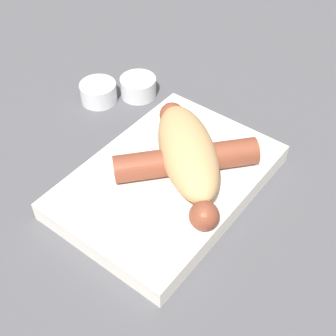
{
  "coord_description": "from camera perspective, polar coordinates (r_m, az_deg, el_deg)",
  "views": [
    {
      "loc": [
        0.32,
        0.24,
        0.44
      ],
      "look_at": [
        0.0,
        0.0,
        0.04
      ],
      "focal_mm": 50.0,
      "sensor_mm": 36.0,
      "label": 1
    }
  ],
  "objects": [
    {
      "name": "ground_plane",
      "position": [
        0.6,
        0.0,
        -2.44
      ],
      "size": [
        3.0,
        3.0,
        0.0
      ],
      "primitive_type": "plane",
      "color": "#4C4C51"
    },
    {
      "name": "food_tray",
      "position": [
        0.59,
        0.0,
        -1.58
      ],
      "size": [
        0.27,
        0.19,
        0.03
      ],
      "color": "silver",
      "rests_on": "ground_plane"
    },
    {
      "name": "bread_roll",
      "position": [
        0.57,
        2.39,
        2.07
      ],
      "size": [
        0.16,
        0.17,
        0.05
      ],
      "color": "tan",
      "rests_on": "food_tray"
    },
    {
      "name": "sausage",
      "position": [
        0.57,
        2.24,
        1.0
      ],
      "size": [
        0.16,
        0.17,
        0.03
      ],
      "color": "brown",
      "rests_on": "food_tray"
    },
    {
      "name": "pickled_veggies",
      "position": [
        0.62,
        1.54,
        3.73
      ],
      "size": [
        0.07,
        0.06,
        0.01
      ],
      "color": "#F99E4C",
      "rests_on": "food_tray"
    },
    {
      "name": "condiment_cup_near",
      "position": [
        0.74,
        -3.64,
        9.73
      ],
      "size": [
        0.06,
        0.06,
        0.03
      ],
      "color": "silver",
      "rests_on": "ground_plane"
    },
    {
      "name": "condiment_cup_far",
      "position": [
        0.73,
        -8.46,
        9.0
      ],
      "size": [
        0.06,
        0.06,
        0.03
      ],
      "color": "silver",
      "rests_on": "ground_plane"
    }
  ]
}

